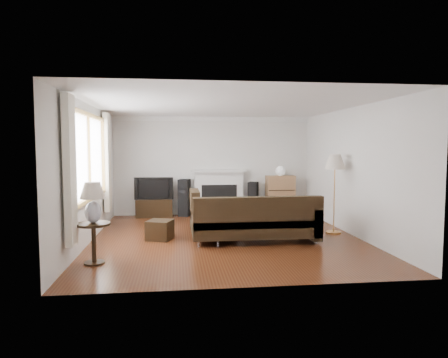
{
  "coord_description": "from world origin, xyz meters",
  "views": [
    {
      "loc": [
        -0.93,
        -7.46,
        1.72
      ],
      "look_at": [
        0.0,
        0.3,
        1.1
      ],
      "focal_mm": 32.0,
      "sensor_mm": 36.0,
      "label": 1
    }
  ],
  "objects": [
    {
      "name": "room",
      "position": [
        0.0,
        0.0,
        1.25
      ],
      "size": [
        5.1,
        5.6,
        2.54
      ],
      "color": "#4E2411",
      "rests_on": "ground"
    },
    {
      "name": "speaker_left",
      "position": [
        -0.74,
        2.53,
        0.46
      ],
      "size": [
        0.34,
        0.37,
        0.92
      ],
      "primitive_type": "cube",
      "rotation": [
        0.0,
        0.0,
        -0.3
      ],
      "color": "black",
      "rests_on": "ground"
    },
    {
      "name": "globe_lamp",
      "position": [
        1.73,
        2.53,
        1.12
      ],
      "size": [
        0.25,
        0.25,
        0.25
      ],
      "primitive_type": "sphere",
      "color": "white",
      "rests_on": "bookshelf"
    },
    {
      "name": "curtain_far",
      "position": [
        -2.4,
        1.32,
        1.4
      ],
      "size": [
        0.1,
        0.35,
        2.1
      ],
      "primitive_type": "cube",
      "color": "#ECE6CE",
      "rests_on": "room"
    },
    {
      "name": "tv_stand",
      "position": [
        -1.48,
        2.5,
        0.22
      ],
      "size": [
        0.89,
        0.4,
        0.45
      ],
      "primitive_type": "cube",
      "color": "black",
      "rests_on": "ground"
    },
    {
      "name": "floor_lamp",
      "position": [
        2.2,
        0.13,
        0.79
      ],
      "size": [
        0.54,
        0.54,
        1.58
      ],
      "primitive_type": "cube",
      "rotation": [
        0.0,
        0.0,
        0.43
      ],
      "color": "#C28643",
      "rests_on": "ground"
    },
    {
      "name": "sectional_sofa",
      "position": [
        0.49,
        -0.35,
        0.4
      ],
      "size": [
        2.49,
        1.82,
        0.8
      ],
      "primitive_type": "cube",
      "color": "black",
      "rests_on": "ground"
    },
    {
      "name": "window",
      "position": [
        -2.45,
        -0.2,
        1.55
      ],
      "size": [
        0.12,
        2.74,
        1.54
      ],
      "primitive_type": "cube",
      "color": "brown",
      "rests_on": "room"
    },
    {
      "name": "footstool",
      "position": [
        -1.25,
        -0.01,
        0.18
      ],
      "size": [
        0.55,
        0.55,
        0.36
      ],
      "primitive_type": "cube",
      "rotation": [
        0.0,
        0.0,
        -0.34
      ],
      "color": "black",
      "rests_on": "ground"
    },
    {
      "name": "speaker_right",
      "position": [
        1.02,
        2.55,
        0.42
      ],
      "size": [
        0.32,
        0.35,
        0.84
      ],
      "primitive_type": "cube",
      "rotation": [
        0.0,
        0.0,
        -0.39
      ],
      "color": "black",
      "rests_on": "ground"
    },
    {
      "name": "curtain_near",
      "position": [
        -2.4,
        -1.72,
        1.4
      ],
      "size": [
        0.1,
        0.35,
        2.1
      ],
      "primitive_type": "cube",
      "color": "#ECE6CE",
      "rests_on": "room"
    },
    {
      "name": "coffee_table",
      "position": [
        0.3,
        1.01,
        0.19
      ],
      "size": [
        1.05,
        0.7,
        0.38
      ],
      "primitive_type": "cube",
      "rotation": [
        0.0,
        0.0,
        0.19
      ],
      "color": "#8E6644",
      "rests_on": "ground"
    },
    {
      "name": "table_lamp",
      "position": [
        -2.15,
        -1.48,
        0.91
      ],
      "size": [
        0.37,
        0.37,
        0.59
      ],
      "primitive_type": "cube",
      "color": "silver",
      "rests_on": "side_table"
    },
    {
      "name": "fireplace",
      "position": [
        0.15,
        2.64,
        0.57
      ],
      "size": [
        1.4,
        0.26,
        1.15
      ],
      "primitive_type": "cube",
      "color": "white",
      "rests_on": "room"
    },
    {
      "name": "bookshelf",
      "position": [
        1.73,
        2.53,
        0.5
      ],
      "size": [
        0.72,
        0.34,
        0.99
      ],
      "primitive_type": "cube",
      "color": "#9C7048",
      "rests_on": "ground"
    },
    {
      "name": "television",
      "position": [
        -1.48,
        2.5,
        0.72
      ],
      "size": [
        0.94,
        0.12,
        0.54
      ],
      "primitive_type": "imported",
      "color": "black",
      "rests_on": "tv_stand"
    },
    {
      "name": "side_table",
      "position": [
        -2.15,
        -1.48,
        0.31
      ],
      "size": [
        0.49,
        0.49,
        0.61
      ],
      "primitive_type": "cube",
      "color": "black",
      "rests_on": "ground"
    }
  ]
}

